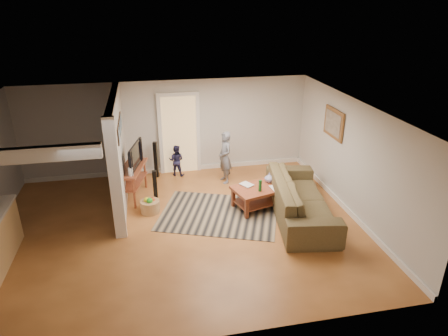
{
  "coord_description": "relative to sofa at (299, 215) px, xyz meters",
  "views": [
    {
      "loc": [
        -0.53,
        -7.19,
        4.46
      ],
      "look_at": [
        1.0,
        0.42,
        1.1
      ],
      "focal_mm": 32.0,
      "sensor_mm": 36.0,
      "label": 1
    }
  ],
  "objects": [
    {
      "name": "ground",
      "position": [
        -2.63,
        -0.03,
        0.0
      ],
      "size": [
        7.5,
        7.5,
        0.0
      ],
      "primitive_type": "plane",
      "color": "brown",
      "rests_on": "ground"
    },
    {
      "name": "room_shell",
      "position": [
        -3.69,
        0.4,
        1.46
      ],
      "size": [
        7.54,
        6.02,
        2.52
      ],
      "color": "beige",
      "rests_on": "ground"
    },
    {
      "name": "area_rug",
      "position": [
        -1.74,
        0.38,
        0.01
      ],
      "size": [
        3.02,
        2.62,
        0.01
      ],
      "primitive_type": "cube",
      "rotation": [
        0.0,
        0.0,
        -0.36
      ],
      "color": "black",
      "rests_on": "ground"
    },
    {
      "name": "sofa",
      "position": [
        0.0,
        0.0,
        0.0
      ],
      "size": [
        1.56,
        3.01,
        0.84
      ],
      "primitive_type": "imported",
      "rotation": [
        0.0,
        0.0,
        1.41
      ],
      "color": "#413820",
      "rests_on": "ground"
    },
    {
      "name": "coffee_table",
      "position": [
        -0.7,
        0.54,
        0.4
      ],
      "size": [
        1.46,
        1.09,
        0.77
      ],
      "rotation": [
        0.0,
        0.0,
        0.28
      ],
      "color": "maroon",
      "rests_on": "ground"
    },
    {
      "name": "tv_console",
      "position": [
        -3.57,
        1.58,
        0.71
      ],
      "size": [
        0.76,
        1.32,
        1.07
      ],
      "rotation": [
        0.0,
        0.0,
        -0.25
      ],
      "color": "maroon",
      "rests_on": "ground"
    },
    {
      "name": "speaker_left",
      "position": [
        -3.08,
        1.0,
        0.45
      ],
      "size": [
        0.1,
        0.1,
        0.9
      ],
      "primitive_type": "cube",
      "rotation": [
        0.0,
        0.0,
        -0.07
      ],
      "color": "black",
      "rests_on": "ground"
    },
    {
      "name": "speaker_right",
      "position": [
        -2.99,
        2.67,
        0.49
      ],
      "size": [
        0.13,
        0.13,
        0.98
      ],
      "primitive_type": "cube",
      "rotation": [
        0.0,
        0.0,
        -0.4
      ],
      "color": "black",
      "rests_on": "ground"
    },
    {
      "name": "toy_basket",
      "position": [
        -3.23,
        0.77,
        0.16
      ],
      "size": [
        0.43,
        0.43,
        0.38
      ],
      "color": "#996D42",
      "rests_on": "ground"
    },
    {
      "name": "child",
      "position": [
        -1.27,
        2.01,
        0.0
      ],
      "size": [
        0.41,
        0.55,
        1.36
      ],
      "primitive_type": "imported",
      "rotation": [
        0.0,
        0.0,
        -1.38
      ],
      "color": "slate",
      "rests_on": "ground"
    },
    {
      "name": "toddler",
      "position": [
        -2.46,
        2.67,
        0.0
      ],
      "size": [
        0.5,
        0.45,
        0.85
      ],
      "primitive_type": "imported",
      "rotation": [
        0.0,
        0.0,
        2.77
      ],
      "color": "#222146",
      "rests_on": "ground"
    }
  ]
}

